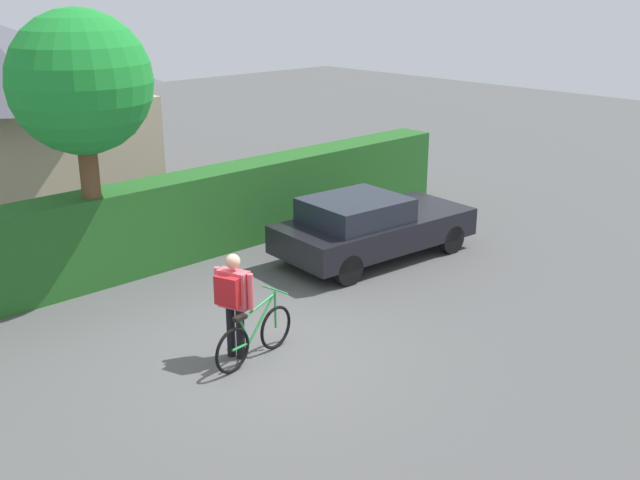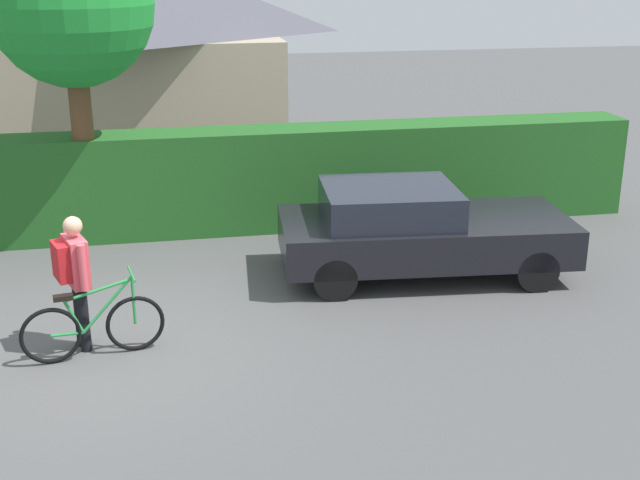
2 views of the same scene
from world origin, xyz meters
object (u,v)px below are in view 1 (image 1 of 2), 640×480
Objects in this scene: bicycle at (255,336)px; tree_kerbside at (81,85)px; parked_car_near at (370,226)px; person_rider at (233,296)px.

tree_kerbside is (-0.30, 4.28, 3.34)m from bicycle.
bicycle is at bearing -86.05° from tree_kerbside.
parked_car_near is 2.63× the size of bicycle.
person_rider is at bearing 125.42° from bicycle.
parked_car_near is 6.15m from tree_kerbside.
person_rider is 4.85m from tree_kerbside.
bicycle is 0.33× the size of tree_kerbside.
bicycle is 0.70m from person_rider.
person_rider is at bearing -161.13° from parked_car_near.
parked_car_near is 4.86m from bicycle.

